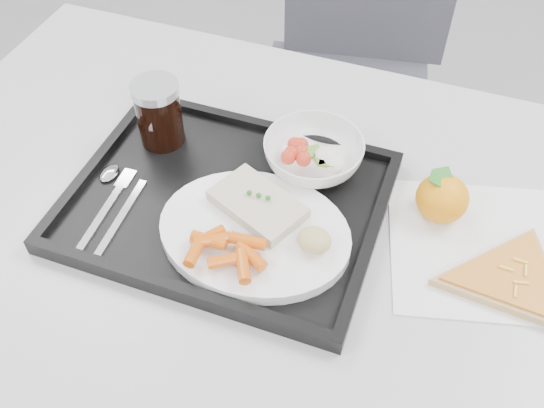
% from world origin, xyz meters
% --- Properties ---
extents(table, '(1.20, 0.80, 0.75)m').
position_xyz_m(table, '(0.00, 0.30, 0.68)').
color(table, silver).
rests_on(table, ground).
extents(chair, '(0.49, 0.49, 0.93)m').
position_xyz_m(chair, '(-0.04, 1.03, 0.54)').
color(chair, '#3C3C44').
rests_on(chair, ground).
extents(tray, '(0.45, 0.35, 0.03)m').
position_xyz_m(tray, '(-0.06, 0.29, 0.76)').
color(tray, black).
rests_on(tray, table).
extents(dinner_plate, '(0.27, 0.27, 0.02)m').
position_xyz_m(dinner_plate, '(0.01, 0.24, 0.77)').
color(dinner_plate, white).
rests_on(dinner_plate, tray).
extents(fish_fillet, '(0.15, 0.12, 0.03)m').
position_xyz_m(fish_fillet, '(-0.00, 0.28, 0.79)').
color(fish_fillet, beige).
rests_on(fish_fillet, dinner_plate).
extents(bread_roll, '(0.05, 0.04, 0.03)m').
position_xyz_m(bread_roll, '(0.09, 0.24, 0.80)').
color(bread_roll, '#EFD789').
rests_on(bread_roll, dinner_plate).
extents(salad_bowl, '(0.15, 0.15, 0.05)m').
position_xyz_m(salad_bowl, '(0.04, 0.40, 0.79)').
color(salad_bowl, white).
rests_on(salad_bowl, tray).
extents(cola_glass, '(0.07, 0.07, 0.11)m').
position_xyz_m(cola_glass, '(-0.20, 0.38, 0.82)').
color(cola_glass, black).
rests_on(cola_glass, tray).
extents(cutlery, '(0.08, 0.17, 0.01)m').
position_xyz_m(cutlery, '(-0.21, 0.24, 0.77)').
color(cutlery, silver).
rests_on(cutlery, tray).
extents(napkin, '(0.30, 0.30, 0.00)m').
position_xyz_m(napkin, '(0.31, 0.34, 0.75)').
color(napkin, white).
rests_on(napkin, table).
extents(tangerine, '(0.09, 0.09, 0.07)m').
position_xyz_m(tangerine, '(0.24, 0.38, 0.79)').
color(tangerine, orange).
rests_on(tangerine, napkin).
extents(pizza_slice, '(0.29, 0.29, 0.02)m').
position_xyz_m(pizza_slice, '(0.35, 0.29, 0.76)').
color(pizza_slice, tan).
rests_on(pizza_slice, napkin).
extents(carrot_pile, '(0.11, 0.08, 0.02)m').
position_xyz_m(carrot_pile, '(-0.01, 0.19, 0.80)').
color(carrot_pile, '#D6570E').
rests_on(carrot_pile, dinner_plate).
extents(salad_contents, '(0.09, 0.05, 0.03)m').
position_xyz_m(salad_contents, '(0.05, 0.39, 0.80)').
color(salad_contents, red).
rests_on(salad_contents, salad_bowl).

